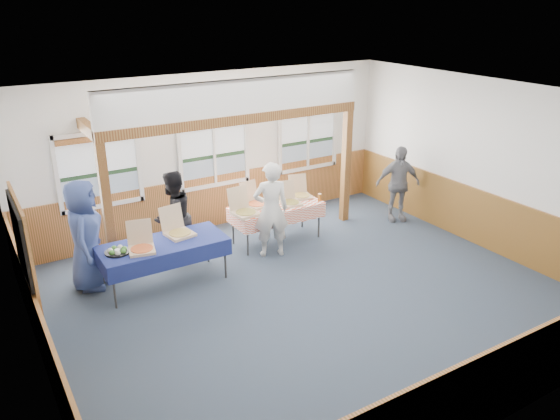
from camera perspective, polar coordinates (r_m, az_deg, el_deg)
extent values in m
plane|color=#2C3748|center=(9.04, 2.89, -8.91)|extent=(8.00, 8.00, 0.00)
plane|color=white|center=(7.91, 3.33, 11.50)|extent=(8.00, 8.00, 0.00)
plane|color=silver|center=(11.26, -7.01, 6.05)|extent=(8.00, 0.00, 8.00)
plane|color=silver|center=(6.07, 22.23, -9.56)|extent=(8.00, 0.00, 8.00)
plane|color=silver|center=(7.08, -24.90, -5.45)|extent=(0.00, 8.00, 8.00)
plane|color=silver|center=(11.00, 20.67, 4.44)|extent=(0.00, 8.00, 8.00)
cube|color=brown|center=(11.56, -6.72, 1.00)|extent=(7.98, 0.05, 1.10)
cube|color=brown|center=(6.66, 20.74, -17.27)|extent=(7.98, 0.05, 1.10)
cube|color=brown|center=(7.59, -23.45, -12.52)|extent=(0.05, 6.98, 1.10)
cube|color=brown|center=(11.31, 19.90, -0.66)|extent=(0.05, 6.98, 1.10)
cube|color=#2D2D2D|center=(8.13, -24.88, -6.31)|extent=(0.06, 1.30, 2.10)
cube|color=silver|center=(10.73, -17.92, 0.47)|extent=(1.52, 0.05, 0.08)
cube|color=silver|center=(10.34, -18.79, 7.63)|extent=(1.52, 0.05, 0.08)
cube|color=silver|center=(10.39, -22.29, 3.25)|extent=(0.08, 0.05, 1.46)
cube|color=silver|center=(10.69, -14.51, 4.68)|extent=(0.08, 0.05, 1.46)
cube|color=silver|center=(10.51, -18.35, 3.98)|extent=(0.05, 0.05, 1.30)
cube|color=gray|center=(10.67, -18.16, 2.04)|extent=(1.40, 0.02, 0.52)
cube|color=#1A341C|center=(10.58, -18.34, 3.57)|extent=(1.40, 0.02, 0.08)
cube|color=silver|center=(10.47, -18.59, 5.60)|extent=(1.40, 0.02, 0.70)
cube|color=brown|center=(10.34, -18.70, 7.07)|extent=(1.40, 0.07, 0.10)
cube|color=silver|center=(11.41, -6.73, 2.64)|extent=(1.52, 0.05, 0.08)
cube|color=silver|center=(11.04, -7.04, 9.43)|extent=(1.52, 0.05, 0.08)
cube|color=silver|center=(10.93, -10.41, 5.39)|extent=(0.08, 0.05, 1.46)
cube|color=silver|center=(11.52, -3.52, 6.53)|extent=(0.08, 0.05, 1.46)
cube|color=silver|center=(11.21, -6.88, 5.98)|extent=(0.05, 0.05, 1.30)
cube|color=gray|center=(11.35, -6.88, 4.13)|extent=(1.40, 0.02, 0.52)
cube|color=#1A341C|center=(11.26, -6.94, 5.58)|extent=(1.40, 0.02, 0.08)
cube|color=silver|center=(11.17, -7.03, 7.51)|extent=(1.40, 0.02, 0.70)
cube|color=brown|center=(11.05, -6.97, 8.91)|extent=(1.40, 0.07, 0.10)
cube|color=silver|center=(12.48, 2.91, 4.43)|extent=(1.52, 0.05, 0.08)
cube|color=silver|center=(12.15, 3.03, 10.66)|extent=(1.52, 0.05, 0.08)
cube|color=silver|center=(11.91, -0.01, 7.07)|extent=(0.08, 0.05, 1.46)
cube|color=silver|center=(12.72, 5.76, 7.90)|extent=(0.08, 0.05, 1.46)
cube|color=silver|center=(12.30, 2.97, 7.51)|extent=(0.05, 0.05, 1.30)
cube|color=gray|center=(12.43, 2.83, 5.80)|extent=(1.40, 0.02, 0.52)
cube|color=#1A341C|center=(12.35, 2.86, 7.13)|extent=(1.40, 0.02, 0.08)
cube|color=silver|center=(12.26, 2.89, 8.90)|extent=(1.40, 0.02, 0.70)
cube|color=brown|center=(12.15, 3.08, 10.19)|extent=(1.40, 0.07, 0.10)
cube|color=#542A12|center=(9.54, -17.57, -0.22)|extent=(0.15, 0.15, 2.40)
cube|color=#542A12|center=(11.63, 6.90, 4.51)|extent=(0.15, 0.15, 2.40)
cube|color=#542A12|center=(9.99, -4.32, 9.44)|extent=(5.15, 0.18, 0.18)
cylinder|color=#2D2D2D|center=(8.89, -16.96, -7.76)|extent=(0.04, 0.04, 0.73)
cylinder|color=#2D2D2D|center=(9.52, -18.12, -5.87)|extent=(0.04, 0.04, 0.73)
cylinder|color=#2D2D2D|center=(9.43, -5.75, -5.10)|extent=(0.04, 0.04, 0.73)
cylinder|color=#2D2D2D|center=(10.02, -7.56, -3.49)|extent=(0.04, 0.04, 0.73)
cube|color=#2D2D2D|center=(9.26, -12.14, -3.48)|extent=(2.11, 1.06, 0.03)
cube|color=navy|center=(9.25, -12.14, -3.37)|extent=(2.17, 1.13, 0.01)
cube|color=navy|center=(8.93, -11.08, -5.27)|extent=(2.07, 0.24, 0.28)
cube|color=navy|center=(9.70, -12.99, -3.17)|extent=(2.07, 0.24, 0.28)
cylinder|color=#2D2D2D|center=(10.19, -3.41, -2.90)|extent=(0.04, 0.04, 0.73)
cylinder|color=#2D2D2D|center=(10.69, -4.94, -1.75)|extent=(0.04, 0.04, 0.73)
cylinder|color=#2D2D2D|center=(10.97, 4.09, -1.08)|extent=(0.04, 0.04, 0.73)
cylinder|color=#2D2D2D|center=(11.43, 2.34, -0.09)|extent=(0.04, 0.04, 0.73)
cube|color=#2D2D2D|center=(10.66, -0.37, 0.42)|extent=(1.81, 0.91, 0.03)
cube|color=red|center=(10.65, -0.37, 0.51)|extent=(1.88, 0.98, 0.01)
cube|color=red|center=(10.39, 0.75, -0.89)|extent=(1.79, 0.20, 0.28)
cube|color=red|center=(11.02, -1.42, 0.44)|extent=(1.79, 0.20, 0.28)
cube|color=#D2B58C|center=(9.01, -14.22, -4.09)|extent=(0.48, 0.48, 0.05)
cylinder|color=orange|center=(8.99, -14.24, -3.92)|extent=(0.42, 0.42, 0.01)
cube|color=#D2B58C|center=(9.14, -14.48, -2.22)|extent=(0.41, 0.18, 0.40)
cube|color=#D2B58C|center=(9.45, -10.41, -2.51)|extent=(0.49, 0.49, 0.05)
cylinder|color=#CBBC5E|center=(9.44, -10.43, -2.34)|extent=(0.43, 0.43, 0.01)
cube|color=#D2B58C|center=(9.57, -11.29, -0.75)|extent=(0.44, 0.17, 0.42)
cube|color=#D2B58C|center=(10.19, -3.59, -0.36)|extent=(0.47, 0.47, 0.05)
cylinder|color=#CA873F|center=(10.17, -3.59, -0.20)|extent=(0.41, 0.41, 0.01)
cube|color=#D2B58C|center=(10.31, -4.41, 1.28)|extent=(0.44, 0.14, 0.42)
cube|color=#D2B58C|center=(10.60, -2.41, 0.54)|extent=(0.48, 0.48, 0.05)
cylinder|color=orange|center=(10.59, -2.41, 0.69)|extent=(0.42, 0.42, 0.01)
cube|color=#D2B58C|center=(10.70, -3.29, 1.98)|extent=(0.41, 0.18, 0.40)
cube|color=#D2B58C|center=(10.67, 1.11, 0.69)|extent=(0.42, 0.42, 0.04)
cylinder|color=#CA873F|center=(10.66, 1.11, 0.83)|extent=(0.37, 0.37, 0.01)
cube|color=#D2B58C|center=(10.79, 0.62, 2.11)|extent=(0.39, 0.14, 0.37)
cube|color=#D2B58C|center=(11.05, 2.26, 1.42)|extent=(0.45, 0.45, 0.04)
cylinder|color=#CBBC5E|center=(11.04, 2.26, 1.56)|extent=(0.40, 0.40, 0.01)
cube|color=#D2B58C|center=(11.18, 1.85, 2.81)|extent=(0.39, 0.17, 0.38)
cylinder|color=black|center=(9.06, -16.61, -4.23)|extent=(0.40, 0.40, 0.03)
cylinder|color=silver|center=(9.05, -16.63, -4.09)|extent=(0.09, 0.09, 0.04)
sphere|color=#40772D|center=(9.07, -15.97, -3.92)|extent=(0.09, 0.09, 0.09)
sphere|color=beige|center=(9.14, -16.37, -3.77)|extent=(0.09, 0.09, 0.09)
sphere|color=#40772D|center=(9.14, -16.96, -3.84)|extent=(0.09, 0.09, 0.09)
sphere|color=beige|center=(9.07, -17.32, -4.08)|extent=(0.09, 0.09, 0.09)
sphere|color=#40772D|center=(8.99, -17.16, -4.31)|extent=(0.09, 0.09, 0.09)
sphere|color=beige|center=(8.95, -16.60, -4.35)|extent=(0.09, 0.09, 0.09)
sphere|color=#40772D|center=(8.99, -16.07, -4.18)|extent=(0.09, 0.09, 0.09)
cylinder|color=#975419|center=(10.86, 4.16, 1.33)|extent=(0.07, 0.07, 0.15)
imported|color=silver|center=(10.00, -0.95, 0.02)|extent=(0.76, 0.61, 1.82)
imported|color=black|center=(10.00, -11.09, -0.73)|extent=(1.03, 0.94, 1.71)
imported|color=#364988|center=(9.43, -19.71, -2.48)|extent=(0.88, 1.07, 1.88)
imported|color=slate|center=(11.93, 12.21, 2.70)|extent=(1.05, 0.73, 1.65)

